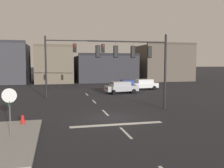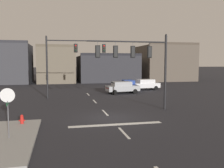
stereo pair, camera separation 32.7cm
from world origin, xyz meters
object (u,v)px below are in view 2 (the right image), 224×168
car_lot_middle (145,84)px  fire_hydrant (22,121)px  signal_mast_far_side (69,56)px  car_lot_nearside (128,85)px  signal_mast_near_side (139,58)px  stop_sign (8,101)px  car_lot_farside (122,87)px

car_lot_middle → fire_hydrant: car_lot_middle is taller
signal_mast_far_side → car_lot_nearside: signal_mast_far_side is taller
signal_mast_near_side → car_lot_middle: bearing=68.0°
stop_sign → fire_hydrant: (0.23, 3.07, -1.82)m
signal_mast_far_side → car_lot_middle: size_ratio=1.92×
signal_mast_near_side → signal_mast_far_side: signal_mast_far_side is taller
fire_hydrant → stop_sign: bearing=-94.3°
car_lot_nearside → car_lot_farside: same height
stop_sign → car_lot_farside: 21.14m
signal_mast_far_side → fire_hydrant: size_ratio=11.62×
signal_mast_far_side → car_lot_nearside: size_ratio=1.90×
stop_sign → signal_mast_near_side: bearing=33.9°
signal_mast_near_side → car_lot_farside: size_ratio=1.54×
car_lot_middle → fire_hydrant: bearing=-129.8°
fire_hydrant → car_lot_middle: bearing=50.2°
signal_mast_far_side → car_lot_nearside: 11.14m
signal_mast_near_side → car_lot_nearside: signal_mast_near_side is taller
car_lot_middle → fire_hydrant: (-15.34, -18.40, -0.53)m
signal_mast_far_side → stop_sign: (-3.86, -15.27, -2.84)m
stop_sign → car_lot_middle: size_ratio=0.62×
signal_mast_near_side → car_lot_nearside: (3.23, 14.31, -3.73)m
signal_mast_far_side → signal_mast_near_side: bearing=-57.9°
signal_mast_near_side → car_lot_middle: signal_mast_near_side is taller
fire_hydrant → signal_mast_far_side: bearing=73.4°
car_lot_nearside → car_lot_middle: bearing=15.5°
signal_mast_near_side → stop_sign: bearing=-146.1°
signal_mast_near_side → fire_hydrant: size_ratio=9.40×
signal_mast_near_side → car_lot_middle: size_ratio=1.55×
car_lot_middle → signal_mast_near_side: bearing=-112.0°
car_lot_nearside → car_lot_farside: size_ratio=1.00×
signal_mast_far_side → fire_hydrant: (-3.63, -12.19, -4.66)m
signal_mast_near_side → car_lot_farside: signal_mast_near_side is taller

